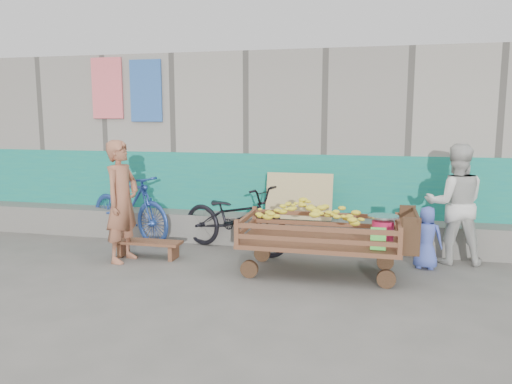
% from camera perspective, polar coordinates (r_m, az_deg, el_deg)
% --- Properties ---
extents(ground, '(80.00, 80.00, 0.00)m').
position_cam_1_polar(ground, '(5.66, -1.68, -11.92)').
color(ground, '#575650').
rests_on(ground, ground).
extents(building_wall, '(12.00, 3.50, 3.00)m').
position_cam_1_polar(building_wall, '(9.28, 4.83, 5.40)').
color(building_wall, gray).
rests_on(building_wall, ground).
extents(banana_cart, '(2.17, 0.99, 0.92)m').
position_cam_1_polar(banana_cart, '(6.34, 6.97, -3.82)').
color(banana_cart, brown).
rests_on(banana_cart, ground).
extents(bench, '(0.97, 0.29, 0.24)m').
position_cam_1_polar(bench, '(7.27, -12.24, -5.96)').
color(bench, brown).
rests_on(bench, ground).
extents(vendor_man, '(0.48, 0.66, 1.67)m').
position_cam_1_polar(vendor_man, '(7.06, -15.07, -1.03)').
color(vendor_man, '#9B5E43').
rests_on(vendor_man, ground).
extents(woman, '(0.82, 0.66, 1.63)m').
position_cam_1_polar(woman, '(7.25, 21.79, -1.28)').
color(woman, silver).
rests_on(woman, ground).
extents(child, '(0.45, 0.33, 0.83)m').
position_cam_1_polar(child, '(6.93, 18.90, -4.95)').
color(child, '#4458B4').
rests_on(child, ground).
extents(bicycle_dark, '(2.00, 1.30, 0.99)m').
position_cam_1_polar(bicycle_dark, '(7.39, -2.43, -3.00)').
color(bicycle_dark, black).
rests_on(bicycle_dark, ground).
extents(bicycle_blue, '(1.89, 1.24, 1.11)m').
position_cam_1_polar(bicycle_blue, '(8.23, -14.33, -1.65)').
color(bicycle_blue, '#244292').
rests_on(bicycle_blue, ground).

